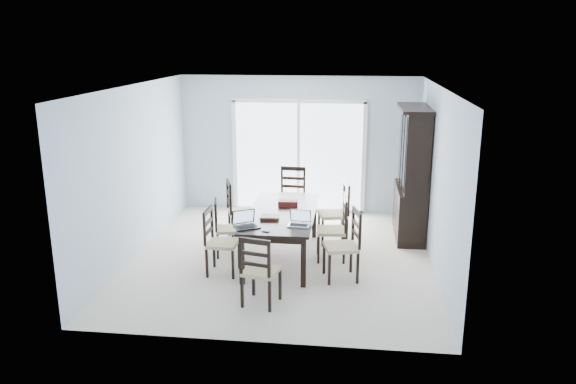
{
  "coord_description": "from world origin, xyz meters",
  "views": [
    {
      "loc": [
        1.04,
        -7.99,
        3.25
      ],
      "look_at": [
        0.09,
        0.0,
        1.05
      ],
      "focal_mm": 35.0,
      "sensor_mm": 36.0,
      "label": 1
    }
  ],
  "objects_px": {
    "chair_left_far": "(236,204)",
    "chair_right_mid": "(338,222)",
    "china_hutch": "(412,175)",
    "laptop_dark": "(247,224)",
    "cell_phone": "(266,231)",
    "chair_left_near": "(216,234)",
    "chair_end_near": "(258,264)",
    "dining_table": "(282,216)",
    "chair_right_far": "(339,206)",
    "chair_left_mid": "(223,222)",
    "chair_end_far": "(292,190)",
    "chair_right_near": "(348,237)",
    "laptop_silver": "(299,222)",
    "game_box": "(288,203)",
    "hot_tub": "(293,173)"
  },
  "relations": [
    {
      "from": "chair_left_mid",
      "to": "hot_tub",
      "type": "height_order",
      "value": "chair_left_mid"
    },
    {
      "from": "laptop_silver",
      "to": "hot_tub",
      "type": "bearing_deg",
      "value": 102.52
    },
    {
      "from": "china_hutch",
      "to": "chair_right_far",
      "type": "distance_m",
      "value": 1.34
    },
    {
      "from": "chair_right_near",
      "to": "chair_end_far",
      "type": "height_order",
      "value": "chair_end_far"
    },
    {
      "from": "chair_left_far",
      "to": "chair_right_far",
      "type": "height_order",
      "value": "chair_right_far"
    },
    {
      "from": "chair_left_far",
      "to": "chair_right_mid",
      "type": "xyz_separation_m",
      "value": [
        1.7,
        -0.68,
        -0.03
      ]
    },
    {
      "from": "chair_left_near",
      "to": "hot_tub",
      "type": "relative_size",
      "value": 0.51
    },
    {
      "from": "chair_end_far",
      "to": "cell_phone",
      "type": "xyz_separation_m",
      "value": [
        -0.07,
        -2.59,
        0.12
      ]
    },
    {
      "from": "dining_table",
      "to": "laptop_dark",
      "type": "distance_m",
      "value": 0.91
    },
    {
      "from": "cell_phone",
      "to": "chair_right_far",
      "type": "bearing_deg",
      "value": 79.62
    },
    {
      "from": "chair_left_far",
      "to": "chair_right_far",
      "type": "distance_m",
      "value": 1.7
    },
    {
      "from": "laptop_silver",
      "to": "game_box",
      "type": "height_order",
      "value": "laptop_silver"
    },
    {
      "from": "china_hutch",
      "to": "chair_left_near",
      "type": "bearing_deg",
      "value": -146.31
    },
    {
      "from": "laptop_dark",
      "to": "cell_phone",
      "type": "xyz_separation_m",
      "value": [
        0.28,
        -0.13,
        -0.05
      ]
    },
    {
      "from": "dining_table",
      "to": "chair_left_far",
      "type": "height_order",
      "value": "chair_left_far"
    },
    {
      "from": "dining_table",
      "to": "cell_phone",
      "type": "relative_size",
      "value": 21.91
    },
    {
      "from": "chair_left_far",
      "to": "game_box",
      "type": "relative_size",
      "value": 3.83
    },
    {
      "from": "chair_left_far",
      "to": "laptop_dark",
      "type": "distance_m",
      "value": 1.64
    },
    {
      "from": "china_hutch",
      "to": "chair_right_far",
      "type": "height_order",
      "value": "china_hutch"
    },
    {
      "from": "china_hutch",
      "to": "cell_phone",
      "type": "bearing_deg",
      "value": -133.97
    },
    {
      "from": "chair_right_far",
      "to": "cell_phone",
      "type": "xyz_separation_m",
      "value": [
        -0.93,
        -1.78,
        0.14
      ]
    },
    {
      "from": "china_hutch",
      "to": "chair_left_near",
      "type": "height_order",
      "value": "china_hutch"
    },
    {
      "from": "chair_right_far",
      "to": "chair_left_near",
      "type": "bearing_deg",
      "value": 119.16
    },
    {
      "from": "dining_table",
      "to": "chair_right_far",
      "type": "height_order",
      "value": "chair_right_far"
    },
    {
      "from": "hot_tub",
      "to": "laptop_dark",
      "type": "bearing_deg",
      "value": -91.98
    },
    {
      "from": "dining_table",
      "to": "chair_left_far",
      "type": "distance_m",
      "value": 1.14
    },
    {
      "from": "chair_left_near",
      "to": "chair_end_near",
      "type": "bearing_deg",
      "value": 39.77
    },
    {
      "from": "chair_right_far",
      "to": "cell_phone",
      "type": "bearing_deg",
      "value": 139.94
    },
    {
      "from": "chair_left_mid",
      "to": "chair_left_far",
      "type": "bearing_deg",
      "value": 161.68
    },
    {
      "from": "chair_end_far",
      "to": "chair_right_mid",
      "type": "bearing_deg",
      "value": 122.73
    },
    {
      "from": "china_hutch",
      "to": "laptop_silver",
      "type": "relative_size",
      "value": 6.88
    },
    {
      "from": "chair_left_near",
      "to": "cell_phone",
      "type": "height_order",
      "value": "chair_left_near"
    },
    {
      "from": "chair_right_near",
      "to": "chair_right_mid",
      "type": "xyz_separation_m",
      "value": [
        -0.17,
        0.7,
        -0.02
      ]
    },
    {
      "from": "chair_left_near",
      "to": "chair_end_far",
      "type": "xyz_separation_m",
      "value": [
        0.82,
        2.31,
        0.05
      ]
    },
    {
      "from": "cell_phone",
      "to": "chair_left_far",
      "type": "bearing_deg",
      "value": 131.72
    },
    {
      "from": "chair_right_mid",
      "to": "chair_end_near",
      "type": "relative_size",
      "value": 1.03
    },
    {
      "from": "chair_end_near",
      "to": "chair_left_far",
      "type": "bearing_deg",
      "value": 120.72
    },
    {
      "from": "chair_right_mid",
      "to": "chair_right_near",
      "type": "bearing_deg",
      "value": -171.24
    },
    {
      "from": "laptop_silver",
      "to": "chair_right_near",
      "type": "bearing_deg",
      "value": 6.23
    },
    {
      "from": "chair_right_mid",
      "to": "china_hutch",
      "type": "bearing_deg",
      "value": -49.73
    },
    {
      "from": "chair_left_near",
      "to": "chair_end_far",
      "type": "height_order",
      "value": "chair_end_far"
    },
    {
      "from": "chair_right_near",
      "to": "laptop_dark",
      "type": "bearing_deg",
      "value": 83.26
    },
    {
      "from": "chair_left_far",
      "to": "chair_right_near",
      "type": "relative_size",
      "value": 1.01
    },
    {
      "from": "laptop_silver",
      "to": "cell_phone",
      "type": "bearing_deg",
      "value": -139.71
    },
    {
      "from": "dining_table",
      "to": "chair_end_far",
      "type": "height_order",
      "value": "chair_end_far"
    },
    {
      "from": "chair_right_mid",
      "to": "cell_phone",
      "type": "xyz_separation_m",
      "value": [
        -0.93,
        -1.01,
        0.17
      ]
    },
    {
      "from": "chair_left_mid",
      "to": "chair_end_near",
      "type": "distance_m",
      "value": 1.88
    },
    {
      "from": "chair_right_far",
      "to": "chair_end_far",
      "type": "relative_size",
      "value": 0.97
    },
    {
      "from": "dining_table",
      "to": "chair_right_mid",
      "type": "xyz_separation_m",
      "value": [
        0.84,
        0.06,
        -0.08
      ]
    },
    {
      "from": "chair_left_mid",
      "to": "chair_end_far",
      "type": "height_order",
      "value": "chair_end_far"
    }
  ]
}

